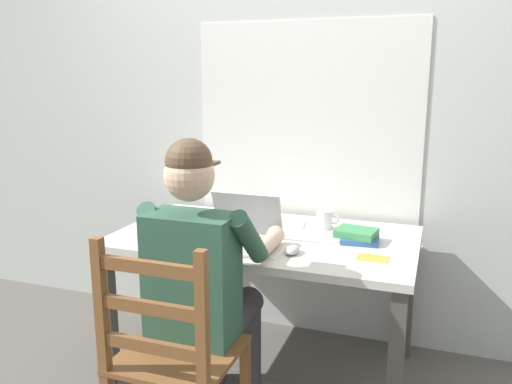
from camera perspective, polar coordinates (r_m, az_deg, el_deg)
ground_plane at (r=2.80m, az=0.95°, el=-18.63°), size 8.00×8.00×0.00m
back_wall at (r=2.86m, az=4.26°, el=9.45°), size 6.00×0.08×2.60m
desk at (r=2.53m, az=1.00°, el=-6.56°), size 1.42×0.82×0.70m
seated_person at (r=2.12m, az=-5.75°, el=-8.87°), size 0.50×0.60×1.23m
wooden_chair at (r=1.99m, az=-9.20°, el=-17.53°), size 0.42×0.42×0.93m
laptop at (r=2.35m, az=-1.73°, el=-4.55°), size 0.33×0.31×0.23m
computer_mouse at (r=2.25m, az=4.00°, el=-6.38°), size 0.06×0.10×0.03m
coffee_mug_white at (r=2.62m, az=7.57°, el=-3.03°), size 0.12×0.08×0.09m
coffee_mug_dark at (r=2.81m, az=-2.68°, el=-1.89°), size 0.12×0.09×0.09m
coffee_mug_spare at (r=2.50m, az=-11.97°, el=-3.90°), size 0.11×0.08×0.10m
book_stack_main at (r=2.44m, az=11.12°, el=-4.71°), size 0.21×0.17×0.06m
paper_pile_near_laptop at (r=2.69m, az=2.57°, el=-3.43°), size 0.28×0.19×0.01m
paper_pile_back_corner at (r=2.29m, az=0.57°, el=-6.36°), size 0.20×0.20×0.00m
landscape_photo_print at (r=2.25m, az=12.73°, el=-7.09°), size 0.13×0.09×0.00m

